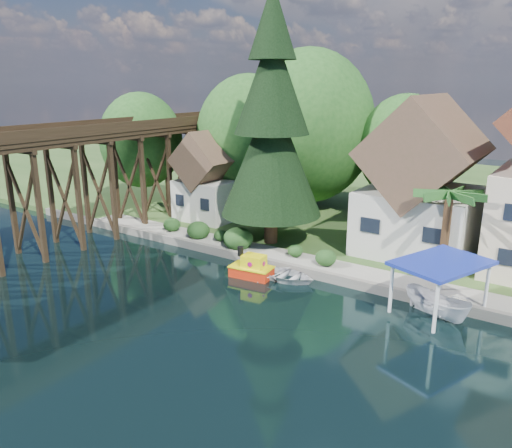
% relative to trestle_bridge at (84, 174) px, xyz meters
% --- Properties ---
extents(ground, '(140.00, 140.00, 0.00)m').
position_rel_trestle_bridge_xyz_m(ground, '(16.00, -5.17, -5.35)').
color(ground, black).
rests_on(ground, ground).
extents(bank, '(140.00, 52.00, 0.50)m').
position_rel_trestle_bridge_xyz_m(bank, '(16.00, 28.83, -5.10)').
color(bank, '#27461C').
rests_on(bank, ground).
extents(seawall, '(60.00, 0.40, 0.62)m').
position_rel_trestle_bridge_xyz_m(seawall, '(20.00, 2.83, -5.04)').
color(seawall, slate).
rests_on(seawall, ground).
extents(promenade, '(50.00, 2.60, 0.06)m').
position_rel_trestle_bridge_xyz_m(promenade, '(22.00, 4.13, -4.82)').
color(promenade, gray).
rests_on(promenade, bank).
extents(trestle_bridge, '(4.12, 44.18, 9.30)m').
position_rel_trestle_bridge_xyz_m(trestle_bridge, '(0.00, 0.00, 0.00)').
color(trestle_bridge, black).
rests_on(trestle_bridge, ground).
extents(house_left, '(7.64, 8.64, 11.02)m').
position_rel_trestle_bridge_xyz_m(house_left, '(23.00, 10.83, -0.21)').
color(house_left, beige).
rests_on(house_left, bank).
extents(shed, '(5.09, 5.40, 7.85)m').
position_rel_trestle_bridge_xyz_m(shed, '(5.00, 9.33, -1.52)').
color(shed, beige).
rests_on(shed, bank).
extents(bg_trees, '(49.90, 13.30, 10.57)m').
position_rel_trestle_bridge_xyz_m(bg_trees, '(17.00, 16.08, 1.94)').
color(bg_trees, '#382314').
rests_on(bg_trees, bank).
extents(shrubs, '(15.76, 2.47, 1.70)m').
position_rel_trestle_bridge_xyz_m(shrubs, '(11.40, 4.09, -4.12)').
color(shrubs, '#163D16').
rests_on(shrubs, bank).
extents(conifer, '(7.45, 7.45, 18.35)m').
position_rel_trestle_bridge_xyz_m(conifer, '(13.24, 6.36, 3.99)').
color(conifer, '#382314').
rests_on(conifer, bank).
extents(palm_tree, '(4.23, 4.23, 5.84)m').
position_rel_trestle_bridge_xyz_m(palm_tree, '(25.85, 6.61, 0.25)').
color(palm_tree, '#382314').
rests_on(palm_tree, bank).
extents(tugboat, '(2.93, 1.84, 2.01)m').
position_rel_trestle_bridge_xyz_m(tugboat, '(15.37, 0.76, -4.75)').
color(tugboat, red).
rests_on(tugboat, ground).
extents(boat_white_a, '(4.08, 3.00, 0.82)m').
position_rel_trestle_bridge_xyz_m(boat_white_a, '(17.44, 1.58, -4.94)').
color(boat_white_a, silver).
rests_on(boat_white_a, ground).
extents(boat_canopy, '(5.00, 5.89, 3.21)m').
position_rel_trestle_bridge_xyz_m(boat_canopy, '(26.92, 1.70, -3.97)').
color(boat_canopy, white).
rests_on(boat_canopy, ground).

